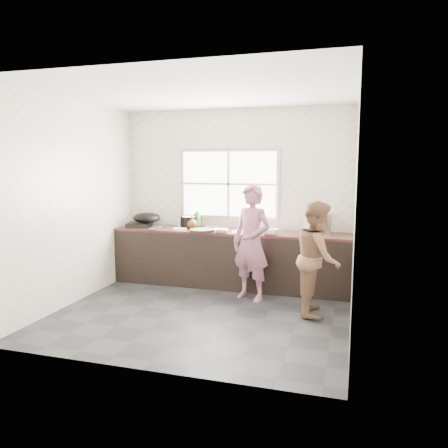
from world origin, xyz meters
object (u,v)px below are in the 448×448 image
(bowl_held, at_px, (272,233))
(dish_rack, at_px, (319,222))
(burner, at_px, (139,224))
(person_side, at_px, (318,258))
(cutting_board, at_px, (202,230))
(pot_lid_right, at_px, (155,227))
(bowl_mince, at_px, (221,231))
(bottle_brown_short, at_px, (192,223))
(glass_jar, at_px, (180,223))
(plate_food, at_px, (180,229))
(pot_lid_left, at_px, (159,226))
(wok, at_px, (147,218))
(woman, at_px, (251,246))
(bottle_green, at_px, (197,217))
(bowl_crabs, at_px, (270,232))
(black_pot, at_px, (188,222))
(bottle_brown_tall, at_px, (186,221))

(bowl_held, xyz_separation_m, dish_rack, (0.61, 0.44, 0.12))
(burner, xyz_separation_m, dish_rack, (2.84, 0.19, 0.12))
(person_side, bearing_deg, dish_rack, -1.33)
(cutting_board, relative_size, pot_lid_right, 1.61)
(bowl_mince, xyz_separation_m, bottle_brown_short, (-0.54, 0.24, 0.06))
(person_side, bearing_deg, burner, 66.99)
(bowl_held, distance_m, glass_jar, 1.61)
(bowl_held, distance_m, plate_food, 1.48)
(bottle_brown_short, height_order, pot_lid_left, bottle_brown_short)
(glass_jar, relative_size, dish_rack, 0.27)
(wok, xyz_separation_m, pot_lid_left, (0.17, 0.10, -0.14))
(woman, xyz_separation_m, dish_rack, (0.84, 0.78, 0.27))
(plate_food, bearing_deg, bowl_mince, -10.18)
(bowl_mince, bearing_deg, person_side, -24.59)
(burner, relative_size, pot_lid_right, 1.60)
(person_side, distance_m, plate_food, 2.31)
(bottle_green, relative_size, wok, 0.72)
(plate_food, height_order, pot_lid_right, plate_food)
(plate_food, height_order, wok, wok)
(bowl_mince, relative_size, dish_rack, 0.56)
(bottle_brown_short, bearing_deg, cutting_board, -44.24)
(wok, bearing_deg, pot_lid_right, -19.27)
(woman, relative_size, bowl_crabs, 7.13)
(bowl_mince, distance_m, glass_jar, 0.88)
(bottle_green, xyz_separation_m, pot_lid_right, (-0.61, -0.27, -0.15))
(bottle_green, bearing_deg, black_pot, -132.37)
(black_pot, height_order, bottle_brown_short, bottle_brown_short)
(cutting_board, distance_m, glass_jar, 0.62)
(woman, bearing_deg, bottle_brown_short, 174.33)
(plate_food, distance_m, pot_lid_right, 0.44)
(bowl_mince, bearing_deg, cutting_board, 180.00)
(glass_jar, relative_size, pot_lid_left, 0.38)
(bottle_brown_tall, xyz_separation_m, pot_lid_right, (-0.41, -0.27, -0.08))
(bowl_held, bearing_deg, person_side, -43.96)
(plate_food, bearing_deg, bottle_green, 60.86)
(bottle_green, relative_size, bottle_brown_tall, 1.79)
(woman, xyz_separation_m, pot_lid_right, (-1.69, 0.52, 0.12))
(bowl_mince, distance_m, bottle_brown_short, 0.60)
(bowl_held, height_order, plate_food, bowl_held)
(black_pot, distance_m, bottle_brown_tall, 0.15)
(wok, bearing_deg, person_side, -17.97)
(bowl_held, height_order, dish_rack, dish_rack)
(burner, bearing_deg, bottle_brown_short, -0.47)
(bowl_held, relative_size, pot_lid_right, 0.75)
(bottle_green, relative_size, dish_rack, 0.81)
(bottle_brown_short, distance_m, wok, 0.78)
(bottle_brown_short, bearing_deg, bottle_brown_tall, 132.64)
(cutting_board, bearing_deg, burner, 168.05)
(bottle_brown_short, height_order, dish_rack, dish_rack)
(bowl_crabs, bearing_deg, bottle_brown_tall, 164.52)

